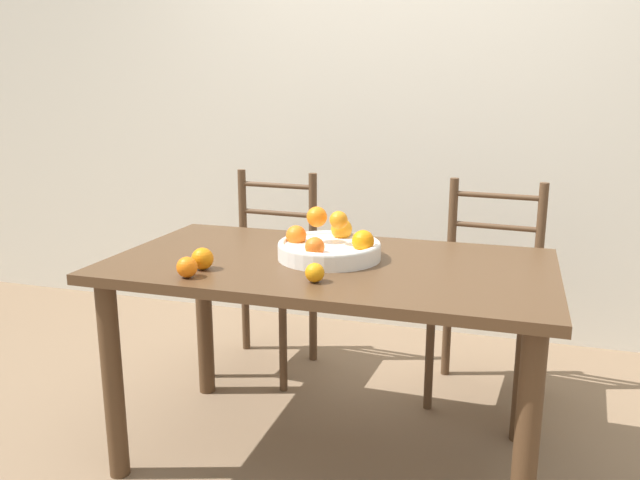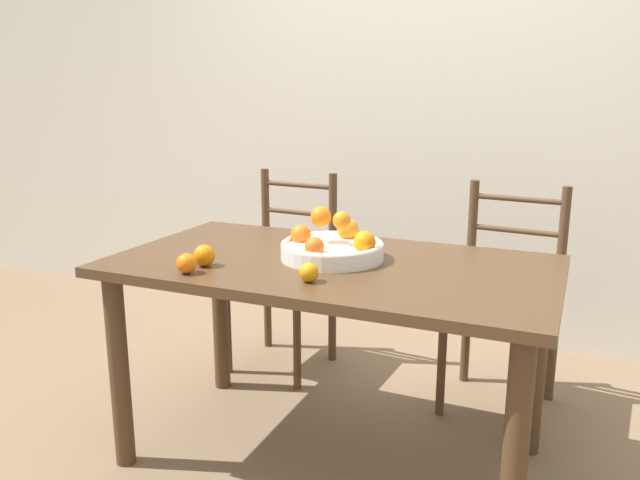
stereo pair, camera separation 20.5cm
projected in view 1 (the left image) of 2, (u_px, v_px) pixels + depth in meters
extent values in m
plane|color=#7F664C|center=(329.00, 455.00, 2.32)|extent=(12.00, 12.00, 0.00)
cube|color=silver|center=(405.00, 96.00, 3.33)|extent=(8.00, 0.06, 2.60)
cube|color=#4C331E|center=(329.00, 266.00, 2.15)|extent=(1.51, 0.82, 0.03)
cylinder|color=#4C331E|center=(113.00, 381.00, 2.13)|extent=(0.07, 0.07, 0.72)
cylinder|color=#4C331E|center=(526.00, 446.00, 1.74)|extent=(0.07, 0.07, 0.72)
cylinder|color=#4C331E|center=(204.00, 316.00, 2.74)|extent=(0.07, 0.07, 0.72)
cylinder|color=#4C331E|center=(525.00, 354.00, 2.35)|extent=(0.07, 0.07, 0.72)
cylinder|color=white|center=(329.00, 251.00, 2.17)|extent=(0.36, 0.36, 0.05)
torus|color=white|center=(329.00, 244.00, 2.17)|extent=(0.36, 0.36, 0.02)
sphere|color=orange|center=(363.00, 241.00, 2.11)|extent=(0.08, 0.08, 0.08)
sphere|color=orange|center=(343.00, 229.00, 2.27)|extent=(0.08, 0.08, 0.08)
sphere|color=orange|center=(296.00, 236.00, 2.21)|extent=(0.07, 0.07, 0.07)
sphere|color=orange|center=(315.00, 247.00, 2.05)|extent=(0.07, 0.07, 0.07)
sphere|color=orange|center=(339.00, 220.00, 2.15)|extent=(0.06, 0.06, 0.06)
sphere|color=orange|center=(317.00, 217.00, 2.18)|extent=(0.07, 0.07, 0.07)
sphere|color=orange|center=(187.00, 267.00, 1.95)|extent=(0.07, 0.07, 0.07)
sphere|color=orange|center=(315.00, 273.00, 1.90)|extent=(0.06, 0.06, 0.06)
sphere|color=orange|center=(202.00, 259.00, 2.04)|extent=(0.07, 0.07, 0.07)
cylinder|color=#513823|center=(209.00, 331.00, 2.92)|extent=(0.04, 0.04, 0.46)
cylinder|color=#513823|center=(283.00, 343.00, 2.78)|extent=(0.04, 0.04, 0.46)
cylinder|color=#513823|center=(244.00, 262.00, 3.19)|extent=(0.04, 0.04, 0.95)
cylinder|color=#513823|center=(313.00, 269.00, 3.05)|extent=(0.04, 0.04, 0.95)
cube|color=#513823|center=(262.00, 275.00, 2.95)|extent=(0.45, 0.43, 0.04)
cylinder|color=#513823|center=(277.00, 240.00, 3.09)|extent=(0.38, 0.05, 0.02)
cylinder|color=#513823|center=(277.00, 213.00, 3.06)|extent=(0.38, 0.05, 0.02)
cylinder|color=#513823|center=(276.00, 185.00, 3.02)|extent=(0.38, 0.05, 0.02)
cylinder|color=#513823|center=(429.00, 358.00, 2.62)|extent=(0.04, 0.04, 0.46)
cylinder|color=#513823|center=(524.00, 374.00, 2.48)|extent=(0.04, 0.04, 0.46)
cylinder|color=#513823|center=(450.00, 280.00, 2.89)|extent=(0.04, 0.04, 0.95)
cylinder|color=#513823|center=(536.00, 289.00, 2.74)|extent=(0.04, 0.04, 0.95)
cube|color=#513823|center=(486.00, 296.00, 2.65)|extent=(0.46, 0.44, 0.04)
cylinder|color=#513823|center=(493.00, 257.00, 2.78)|extent=(0.38, 0.06, 0.02)
cylinder|color=#513823|center=(495.00, 227.00, 2.75)|extent=(0.38, 0.06, 0.02)
cylinder|color=#513823|center=(497.00, 196.00, 2.72)|extent=(0.38, 0.06, 0.02)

